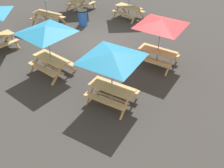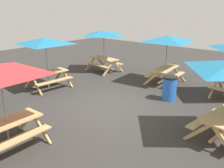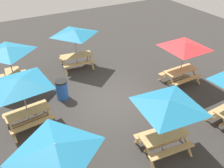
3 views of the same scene
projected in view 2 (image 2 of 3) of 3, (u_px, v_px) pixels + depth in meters
The scene contains 6 objects.
ground_plane at pixel (109, 107), 9.32m from camera, with size 29.26×29.26×0.00m, color #33302D.
picnic_table_3 at pixel (167, 42), 11.52m from camera, with size 2.81×2.81×2.34m.
picnic_table_4 at pixel (104, 36), 13.75m from camera, with size 2.25×2.25×2.34m.
picnic_table_5 at pixel (0, 76), 6.09m from camera, with size 2.83×2.83×2.34m.
picnic_table_6 at pixel (45, 45), 10.85m from camera, with size 2.82×2.82×2.34m.
trash_bin_blue at pixel (169, 88), 9.89m from camera, with size 0.59×0.59×0.98m.
Camera 2 is at (6.55, 5.60, 3.67)m, focal length 40.00 mm.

